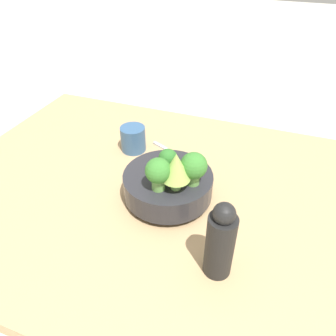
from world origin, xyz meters
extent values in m
plane|color=beige|center=(0.00, 0.00, 0.00)|extent=(6.00, 6.00, 0.00)
cube|color=tan|center=(0.00, 0.00, 0.02)|extent=(1.15, 0.84, 0.04)
cylinder|color=#28282D|center=(-0.03, 0.02, 0.04)|extent=(0.10, 0.10, 0.01)
cylinder|color=#28282D|center=(-0.03, 0.02, 0.08)|extent=(0.22, 0.22, 0.06)
cylinder|color=#609347|center=(-0.03, 0.02, 0.12)|extent=(0.03, 0.03, 0.03)
sphere|color=#2D6B28|center=(-0.03, 0.02, 0.16)|extent=(0.04, 0.04, 0.04)
cylinder|color=#7AB256|center=(-0.07, 0.06, 0.12)|extent=(0.02, 0.02, 0.03)
cone|color=#93B751|center=(-0.07, 0.06, 0.17)|extent=(0.06, 0.06, 0.06)
cylinder|color=#6BA34C|center=(-0.03, 0.07, 0.12)|extent=(0.03, 0.03, 0.03)
sphere|color=#387A2D|center=(-0.03, 0.07, 0.16)|extent=(0.06, 0.06, 0.06)
cylinder|color=#6BA34C|center=(-0.10, 0.03, 0.12)|extent=(0.03, 0.03, 0.03)
sphere|color=#387A2D|center=(-0.10, 0.03, 0.16)|extent=(0.06, 0.06, 0.06)
cylinder|color=#33567F|center=(0.14, -0.15, 0.07)|extent=(0.07, 0.07, 0.08)
cylinder|color=black|center=(-0.20, 0.18, 0.11)|extent=(0.05, 0.05, 0.14)
sphere|color=black|center=(-0.20, 0.18, 0.19)|extent=(0.04, 0.04, 0.04)
cube|color=silver|center=(0.01, -0.16, 0.04)|extent=(0.17, 0.09, 0.01)
camera|label=1|loc=(-0.25, 0.59, 0.58)|focal=35.00mm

